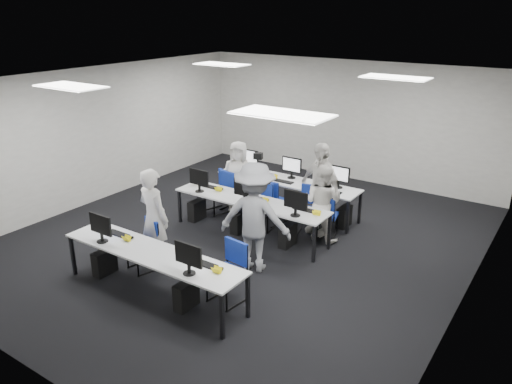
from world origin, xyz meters
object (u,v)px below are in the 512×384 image
Objects in this scene: chair_7 at (326,223)px; student_1 at (322,203)px; chair_3 at (264,214)px; desk_front at (152,255)px; chair_2 at (218,199)px; chair_6 at (272,209)px; student_0 at (154,218)px; chair_5 at (234,197)px; photographer at (255,217)px; desk_mid at (250,202)px; student_2 at (239,176)px; student_3 at (320,189)px; chair_1 at (228,283)px; chair_4 at (309,220)px; chair_0 at (144,254)px.

student_1 reaches higher than chair_7.
chair_7 is (1.21, 0.33, -0.03)m from chair_3.
student_1 reaches higher than desk_front.
student_1 is (-0.02, -0.18, 0.48)m from chair_7.
chair_6 is at bearing 25.90° from chair_2.
chair_5 is at bearing -74.88° from student_0.
desk_front is 3.49× the size of chair_3.
desk_mid is at bearing -68.50° from photographer.
student_0 is at bearing -104.45° from student_2.
student_3 is 0.98× the size of photographer.
chair_1 is at bearing -76.90° from student_2.
chair_4 is 0.65× the size of student_1.
chair_1 is 3.66m from student_2.
chair_2 is 1.08× the size of chair_7.
student_1 is 1.72m from photographer.
photographer is at bearing -68.49° from student_2.
chair_2 is 1.28m from chair_6.
student_3 reaches higher than student_1.
chair_0 is 1.99m from photographer.
desk_mid is at bearing -159.60° from chair_4.
desk_mid is 1.37m from student_1.
chair_1 is 3.55m from chair_2.
chair_1 is (1.05, -2.10, -0.39)m from desk_mid.
photographer is at bearing -39.64° from chair_5.
student_1 is (1.19, 0.15, 0.45)m from chair_3.
chair_4 is 1.97m from student_2.
chair_0 is 0.50× the size of student_0.
student_3 reaches higher than chair_3.
chair_1 is (1.05, 0.50, -0.39)m from desk_front.
chair_2 is 2.21m from chair_4.
chair_6 is 2.78m from student_0.
chair_5 is at bearing 112.57° from chair_0.
desk_front is 3.46× the size of chair_5.
chair_0 is 3.38m from student_1.
desk_mid is 3.71× the size of chair_0.
student_0 is at bearing -109.51° from desk_mid.
chair_0 is at bearing 58.13° from student_1.
desk_mid is 2.00m from student_0.
student_3 is at bearing 15.24° from chair_3.
chair_7 reaches higher than desk_front.
chair_6 is (-0.01, 0.30, 0.00)m from chair_3.
chair_3 is at bearing 89.45° from desk_front.
desk_front is at bearing -90.00° from desk_mid.
student_2 reaches higher than desk_front.
chair_3 is 0.99× the size of chair_5.
desk_front is at bearing 72.98° from student_1.
student_0 is (-1.62, -2.53, 0.56)m from chair_4.
chair_4 is at bearing -110.99° from photographer.
chair_1 is 1.02× the size of chair_3.
student_1 is at bearing -28.94° from student_3.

